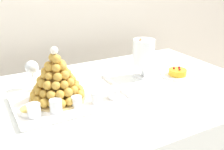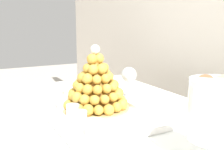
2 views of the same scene
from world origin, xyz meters
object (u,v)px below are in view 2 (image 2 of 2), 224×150
croquembouche (95,85)px  creme_brulee_ramekin (67,99)px  dessert_cup_mid_right (80,119)px  dessert_cup_right (94,129)px  wine_glass (129,76)px  dessert_cup_mid_left (63,103)px  macaron_goblet (215,112)px  serving_tray (93,114)px  dessert_cup_left (58,98)px  dessert_cup_centre (73,111)px

croquembouche → creme_brulee_ramekin: (-0.15, -0.07, -0.09)m
dessert_cup_mid_right → creme_brulee_ramekin: dessert_cup_mid_right is taller
dessert_cup_right → wine_glass: wine_glass is taller
dessert_cup_mid_left → dessert_cup_mid_right: 0.19m
creme_brulee_ramekin → macaron_goblet: 0.71m
wine_glass → croquembouche: bearing=-71.0°
serving_tray → wine_glass: wine_glass is taller
dessert_cup_mid_right → wine_glass: (-0.21, 0.33, 0.08)m
dessert_cup_left → dessert_cup_mid_left: dessert_cup_mid_left is taller
croquembouche → dessert_cup_left: 0.19m
dessert_cup_mid_left → dessert_cup_mid_right: (0.19, -0.01, -0.00)m
dessert_cup_mid_left → dessert_cup_right: dessert_cup_mid_left is taller
creme_brulee_ramekin → wine_glass: wine_glass is taller
serving_tray → creme_brulee_ramekin: (-0.20, -0.04, 0.01)m
macaron_goblet → serving_tray: bearing=-168.8°
dessert_cup_mid_left → dessert_cup_centre: (0.10, 0.00, -0.00)m
dessert_cup_mid_right → dessert_cup_right: dessert_cup_mid_right is taller
dessert_cup_left → dessert_cup_right: size_ratio=0.99×
dessert_cup_centre → wine_glass: 0.35m
creme_brulee_ramekin → wine_glass: 0.30m
dessert_cup_mid_left → macaron_goblet: 0.62m
croquembouche → dessert_cup_centre: (0.05, -0.12, -0.08)m
dessert_cup_mid_right → creme_brulee_ramekin: size_ratio=0.56×
dessert_cup_mid_left → macaron_goblet: macaron_goblet is taller
macaron_goblet → croquembouche: bearing=-173.5°
dessert_cup_right → croquembouche: bearing=154.1°
dessert_cup_mid_left → dessert_cup_centre: 0.10m
wine_glass → serving_tray: bearing=-63.1°
macaron_goblet → dessert_cup_left: bearing=-165.6°
serving_tray → dessert_cup_left: dessert_cup_left is taller
serving_tray → dessert_cup_mid_left: size_ratio=9.31×
creme_brulee_ramekin → croquembouche: bearing=25.5°
dessert_cup_mid_left → croquembouche: bearing=68.6°
serving_tray → wine_glass: size_ratio=3.50×
serving_tray → wine_glass: bearing=116.9°
dessert_cup_mid_right → macaron_goblet: size_ratio=0.22×
dessert_cup_left → dessert_cup_mid_right: size_ratio=1.10×
dessert_cup_right → dessert_cup_left: bearing=179.3°
serving_tray → croquembouche: size_ratio=1.97×
dessert_cup_centre → dessert_cup_left: bearing=178.9°
creme_brulee_ramekin → dessert_cup_right: bearing=-6.7°
serving_tray → creme_brulee_ramekin: 0.20m
dessert_cup_mid_right → creme_brulee_ramekin: bearing=169.5°
dessert_cup_centre → macaron_goblet: (0.48, 0.18, 0.11)m
dessert_cup_centre → dessert_cup_mid_right: 0.09m
dessert_cup_mid_right → dessert_cup_right: (0.10, 0.01, -0.00)m
dessert_cup_mid_left → wine_glass: bearing=93.9°
dessert_cup_left → dessert_cup_mid_right: dessert_cup_left is taller
dessert_cup_centre → dessert_cup_right: size_ratio=0.85×
serving_tray → wine_glass: 0.28m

